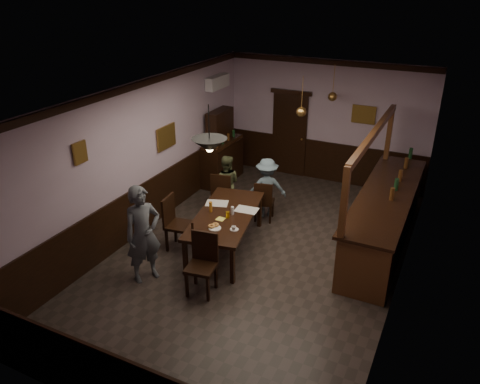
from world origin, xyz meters
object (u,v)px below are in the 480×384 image
Objects in this scene: chair_side at (175,221)px; person_seated_right at (267,188)px; person_standing at (143,234)px; chair_near at (203,260)px; bar_counter at (384,217)px; chair_far_right at (264,200)px; pendant_brass_mid at (301,112)px; person_seated_left at (226,184)px; pendant_brass_far at (332,97)px; sideboard at (222,154)px; soda_can at (228,215)px; coffee_cup at (234,228)px; chair_far_left at (222,193)px; pendant_iron at (209,145)px; dining_table at (226,217)px.

person_seated_right reaches higher than chair_side.
person_seated_right is (0.93, 3.04, -0.21)m from person_standing.
bar_counter is (2.36, 2.80, 0.01)m from chair_near.
bar_counter is (2.42, 0.17, 0.08)m from chair_far_right.
chair_far_right is at bearing -134.27° from pendant_brass_mid.
pendant_brass_far is (1.66, 1.95, 1.66)m from person_seated_left.
chair_far_right is 0.49× the size of sideboard.
chair_side is 1.10m from person_standing.
sideboard reaches higher than person_seated_right.
coffee_cup is at bearing -50.05° from soda_can.
chair_side is 1.30× the size of pendant_brass_mid.
person_seated_left is 16.04× the size of coffee_cup.
chair_far_left reaches higher than soda_can.
coffee_cup is at bearing 111.74° from chair_far_left.
pendant_iron and pendant_brass_far have the same top height.
bar_counter is at bearing 174.10° from chair_far_left.
pendant_iron reaches higher than dining_table.
person_standing is at bearing -114.53° from pendant_brass_mid.
pendant_brass_far reaches higher than chair_far_left.
soda_can is (-0.09, -1.46, 0.32)m from chair_far_right.
person_seated_left is (-0.06, 0.28, 0.09)m from chair_far_left.
person_seated_left reaches higher than soda_can.
chair_near is (0.94, -2.45, 0.02)m from chair_far_left.
chair_near is 1.37× the size of pendant_iron.
bar_counter reaches higher than coffee_cup.
chair_side is at bearing 158.27° from pendant_iron.
chair_near is at bearing -98.09° from pendant_brass_far.
dining_table is 1.35m from chair_far_left.
bar_counter is at bearing -10.95° from pendant_brass_mid.
chair_far_right is 0.69× the size of person_seated_right.
pendant_iron is (0.94, 0.65, 1.50)m from person_standing.
sideboard is (-1.85, 4.11, 0.16)m from chair_near.
person_seated_left is at bearing -11.56° from chair_side.
chair_side is 0.82× the size of person_seated_left.
sideboard is at bearing -77.52° from person_seated_left.
pendant_brass_far is at bearing 79.57° from pendant_iron.
chair_side is 1.32m from coffee_cup.
coffee_cup is 0.67× the size of soda_can.
chair_far_right is at bearing 179.67° from chair_far_left.
sideboard is at bearing -167.43° from pendant_brass_far.
pendant_brass_mid is at bearing 72.86° from chair_near.
chair_far_right is at bearing -39.34° from chair_side.
dining_table is 2.62× the size of chair_far_right.
sideboard is at bearing 119.94° from soda_can.
person_seated_left is (-0.74, 1.43, -0.04)m from dining_table.
sideboard is at bearing 39.12° from person_standing.
chair_side is 1.30× the size of pendant_brass_far.
bar_counter is 4.98× the size of pendant_brass_mid.
chair_near is 4.51m from sideboard.
chair_side is 0.58× the size of sideboard.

